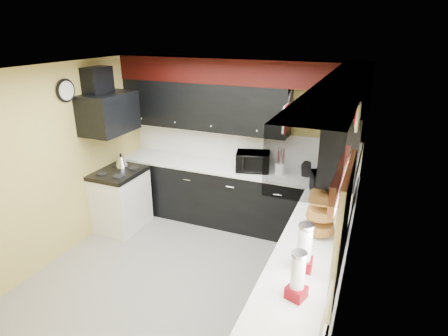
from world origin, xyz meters
The scene contains 35 objects.
ground centered at (0.00, 0.00, 0.00)m, with size 3.60×3.60×0.00m, color gray.
wall_back centered at (0.00, 1.80, 1.25)m, with size 3.60×0.06×2.50m, color #E0C666.
wall_right centered at (1.80, 0.00, 1.25)m, with size 0.06×3.60×2.50m, color #E0C666.
wall_left centered at (-1.80, 0.00, 1.25)m, with size 0.06×3.60×2.50m, color #E0C666.
ceiling centered at (0.00, 0.00, 2.50)m, with size 3.60×3.60×0.06m, color white.
cab_back centered at (0.00, 1.50, 0.45)m, with size 3.60×0.60×0.90m, color black.
cab_right centered at (1.50, -0.30, 0.45)m, with size 0.60×3.00×0.90m, color black.
counter_back centered at (0.00, 1.50, 0.92)m, with size 3.62×0.64×0.04m, color white.
counter_right centered at (1.50, -0.30, 0.92)m, with size 0.64×3.02×0.04m, color white.
splash_back centered at (0.00, 1.79, 1.19)m, with size 3.60×0.02×0.50m, color white.
splash_right centered at (1.79, 0.00, 1.19)m, with size 0.02×3.60×0.50m, color white.
upper_back centered at (-0.50, 1.62, 1.80)m, with size 2.60×0.35×0.70m, color black.
upper_right centered at (1.62, 0.90, 1.80)m, with size 0.35×1.80×0.70m, color black.
soffit_back centered at (0.00, 1.62, 2.33)m, with size 3.60×0.36×0.35m, color black.
soffit_right centered at (1.62, -0.18, 2.33)m, with size 0.36×3.24×0.35m, color black.
stove centered at (-1.50, 0.75, 0.43)m, with size 0.60×0.75×0.86m, color white.
cooktop centered at (-1.50, 0.75, 0.89)m, with size 0.62×0.77×0.06m, color black.
hood centered at (-1.55, 0.75, 1.78)m, with size 0.50×0.78×0.55m, color black.
hood_duct centered at (-1.68, 0.75, 2.20)m, with size 0.24×0.40×0.40m, color black.
window centered at (1.79, -0.90, 1.55)m, with size 0.03×0.86×0.96m, color white, non-canonical shape.
valance centered at (1.73, -0.90, 1.95)m, with size 0.04×0.88×0.20m, color red.
pan_top centered at (0.82, 1.55, 2.00)m, with size 0.03×0.22×0.40m, color black, non-canonical shape.
pan_mid centered at (0.82, 1.42, 1.75)m, with size 0.03×0.28×0.46m, color black, non-canonical shape.
pan_low centered at (0.82, 1.68, 1.72)m, with size 0.03×0.24×0.42m, color black, non-canonical shape.
cut_board centered at (0.83, 1.30, 1.80)m, with size 0.03×0.26×0.35m, color white.
baskets centered at (1.52, 0.05, 1.18)m, with size 0.27×0.27×0.50m, color brown, non-canonical shape.
clock centered at (-1.77, 0.25, 2.15)m, with size 0.03×0.30×0.30m, color black, non-canonical shape.
deco_plate centered at (1.77, -0.35, 2.25)m, with size 0.03×0.24×0.24m, color white, non-canonical shape.
toaster_oven centered at (0.34, 1.48, 1.08)m, with size 0.48×0.40×0.28m, color black.
microwave centered at (1.46, 0.99, 1.08)m, with size 0.49×0.33×0.27m, color black.
utensil_crock centered at (0.75, 1.48, 1.02)m, with size 0.15×0.15×0.16m, color white.
knife_block centered at (1.10, 1.55, 1.04)m, with size 0.09×0.13×0.20m, color black.
kettle centered at (-1.56, 0.93, 1.00)m, with size 0.18×0.18×0.16m, color #B4B5B9, non-canonical shape.
dispenser_a centered at (1.49, -0.60, 1.15)m, with size 0.15×0.15×0.42m, color #570506, non-canonical shape.
dispenser_b centered at (1.51, -0.99, 1.13)m, with size 0.14×0.14×0.38m, color #670001, non-canonical shape.
Camera 1 is at (1.90, -3.38, 2.91)m, focal length 30.00 mm.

